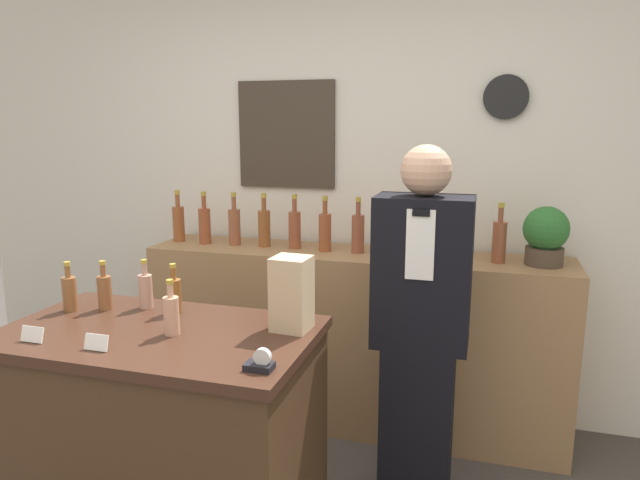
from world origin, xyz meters
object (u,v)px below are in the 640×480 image
(paper_bag, at_px, (292,294))
(tape_dispenser, at_px, (260,363))
(shopkeeper, at_px, (420,332))
(potted_plant, at_px, (546,235))

(paper_bag, xyz_separation_m, tape_dispenser, (0.02, -0.37, -0.12))
(shopkeeper, xyz_separation_m, potted_plant, (0.54, 0.60, 0.35))
(potted_plant, bearing_deg, paper_bag, -131.94)
(shopkeeper, xyz_separation_m, paper_bag, (-0.43, -0.48, 0.28))
(shopkeeper, xyz_separation_m, tape_dispenser, (-0.40, -0.85, 0.16))
(shopkeeper, bearing_deg, paper_bag, -131.86)
(tape_dispenser, bearing_deg, paper_bag, 93.73)
(potted_plant, distance_m, tape_dispenser, 1.74)
(shopkeeper, distance_m, tape_dispenser, 0.95)
(potted_plant, relative_size, tape_dispenser, 3.31)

